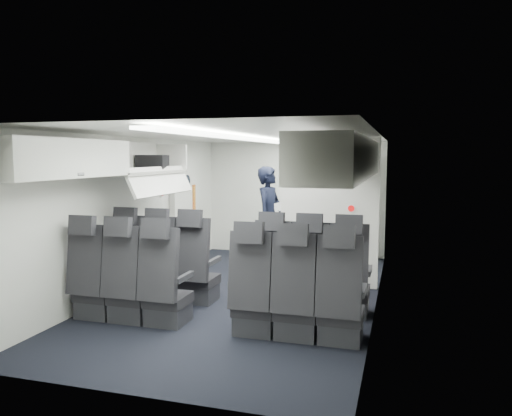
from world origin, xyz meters
The scene contains 13 objects.
cabin_shell centered at (0.00, 0.00, 1.12)m, with size 3.41×6.01×2.16m.
seat_row_front centered at (0.00, -0.53, 0.40)m, with size 3.33×0.56×1.24m.
seat_row_mid centered at (0.00, -1.43, 0.40)m, with size 3.33×0.56×1.24m.
overhead_bin_left_rear centered at (-1.40, -2.00, 1.86)m, with size 0.53×1.80×0.40m.
overhead_bin_left_front_open centered at (-1.44, -0.25, 1.74)m, with size 0.64×1.70×0.72m.
overhead_bin_right_rear centered at (1.40, -2.00, 1.86)m, with size 0.53×1.80×0.40m.
overhead_bin_right_front centered at (1.40, -0.25, 1.86)m, with size 0.53×1.70×0.40m.
bulkhead_partition centered at (0.98, 0.80, 1.08)m, with size 1.40×0.15×2.13m.
galley_unit centered at (0.95, 2.72, 0.95)m, with size 0.85×0.52×1.90m.
boarding_door centered at (-1.64, 1.55, 0.95)m, with size 0.12×1.27×1.86m.
flight_attendant centered at (-0.14, 1.67, 0.86)m, with size 0.62×0.41×1.71m, color black.
carry_on_bag centered at (-1.41, 0.02, 1.78)m, with size 0.40×0.28×0.24m, color black.
papers centered at (0.05, 1.62, 1.05)m, with size 0.20×0.02×0.14m, color white.
Camera 1 is at (1.98, -6.33, 1.89)m, focal length 35.00 mm.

